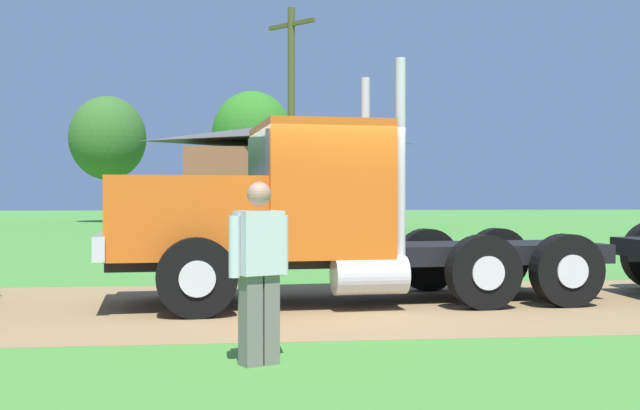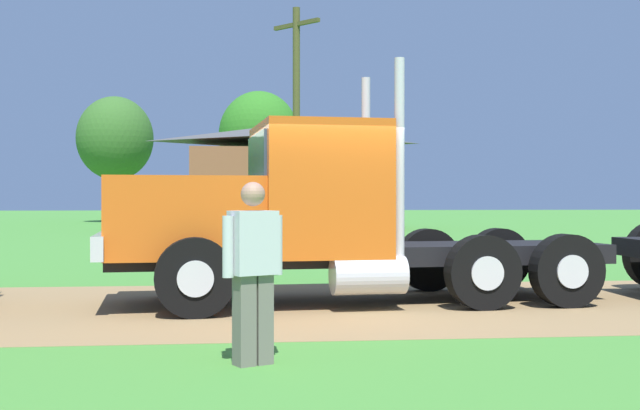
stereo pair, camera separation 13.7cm
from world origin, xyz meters
name	(u,v)px [view 1 (the left image)]	position (x,y,z in m)	size (l,w,h in m)	color
ground_plane	(323,306)	(0.00, 0.00, 0.00)	(200.00, 200.00, 0.00)	#478D36
dirt_track	(323,305)	(0.00, 0.00, 0.00)	(120.00, 5.78, 0.01)	#97784D
truck_foreground_white	(299,218)	(-0.32, 0.27, 1.24)	(7.59, 3.18, 3.46)	black
visitor_walking_mid	(259,267)	(-1.08, -4.01, 0.90)	(0.55, 0.41, 1.68)	silver
shed_building	(279,179)	(1.32, 29.50, 2.56)	(10.14, 8.10, 5.31)	brown
utility_pole_far	(291,118)	(0.96, 17.49, 4.45)	(1.55, 1.75, 8.39)	#4D4C24
tree_mid	(108,138)	(-9.07, 42.87, 5.52)	(4.99, 4.99, 8.28)	#513823
tree_right	(252,135)	(0.28, 39.35, 5.51)	(5.02, 5.02, 8.29)	#513823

